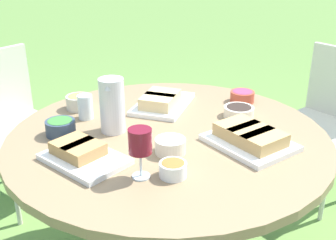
{
  "coord_description": "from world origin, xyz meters",
  "views": [
    {
      "loc": [
        1.5,
        0.24,
        1.47
      ],
      "look_at": [
        0.0,
        0.0,
        0.81
      ],
      "focal_mm": 45.0,
      "sensor_mm": 36.0,
      "label": 1
    }
  ],
  "objects": [
    {
      "name": "platter_bread_main",
      "position": [
        0.05,
        0.32,
        0.78
      ],
      "size": [
        0.39,
        0.39,
        0.07
      ],
      "color": "white",
      "rests_on": "dining_table"
    },
    {
      "name": "wine_glass",
      "position": [
        0.34,
        -0.04,
        0.87
      ],
      "size": [
        0.08,
        0.08,
        0.17
      ],
      "color": "silver",
      "rests_on": "dining_table"
    },
    {
      "name": "bowl_roasted_veg",
      "position": [
        0.32,
        0.07,
        0.78
      ],
      "size": [
        0.09,
        0.09,
        0.05
      ],
      "color": "white",
      "rests_on": "dining_table"
    },
    {
      "name": "bowl_fries",
      "position": [
        -0.2,
        -0.44,
        0.78
      ],
      "size": [
        0.11,
        0.11,
        0.06
      ],
      "color": "beige",
      "rests_on": "dining_table"
    },
    {
      "name": "bowl_salad",
      "position": [
        0.07,
        -0.42,
        0.78
      ],
      "size": [
        0.12,
        0.12,
        0.06
      ],
      "color": "#334256",
      "rests_on": "dining_table"
    },
    {
      "name": "bowl_olives",
      "position": [
        -0.22,
        0.28,
        0.77
      ],
      "size": [
        0.13,
        0.13,
        0.05
      ],
      "color": "beige",
      "rests_on": "dining_table"
    },
    {
      "name": "bowl_dip_cream",
      "position": [
        0.16,
        0.03,
        0.78
      ],
      "size": [
        0.11,
        0.11,
        0.06
      ],
      "color": "beige",
      "rests_on": "dining_table"
    },
    {
      "name": "water_pitcher",
      "position": [
        0.01,
        -0.22,
        0.86
      ],
      "size": [
        0.11,
        0.1,
        0.22
      ],
      "color": "silver",
      "rests_on": "dining_table"
    },
    {
      "name": "cup_water_near",
      "position": [
        -0.1,
        -0.38,
        0.8
      ],
      "size": [
        0.07,
        0.07,
        0.11
      ],
      "color": "silver",
      "rests_on": "dining_table"
    },
    {
      "name": "chair_far_back",
      "position": [
        -0.9,
        0.82,
        0.52
      ],
      "size": [
        0.61,
        0.61,
        0.89
      ],
      "color": "beige",
      "rests_on": "ground_plane"
    },
    {
      "name": "chair_near_left",
      "position": [
        -0.57,
        -1.02,
        0.52
      ],
      "size": [
        0.59,
        0.58,
        0.89
      ],
      "color": "beige",
      "rests_on": "ground_plane"
    },
    {
      "name": "platter_charcuterie",
      "position": [
        -0.27,
        -0.07,
        0.78
      ],
      "size": [
        0.37,
        0.27,
        0.07
      ],
      "color": "white",
      "rests_on": "dining_table"
    },
    {
      "name": "dining_table",
      "position": [
        0.0,
        0.0,
        0.65
      ],
      "size": [
        1.28,
        1.28,
        0.75
      ],
      "color": "#4C4C51",
      "rests_on": "ground_plane"
    },
    {
      "name": "bowl_dip_red",
      "position": [
        -0.41,
        0.29,
        0.78
      ],
      "size": [
        0.11,
        0.11,
        0.05
      ],
      "color": "#B74733",
      "rests_on": "dining_table"
    },
    {
      "name": "platter_sandwich_side",
      "position": [
        0.26,
        -0.27,
        0.77
      ],
      "size": [
        0.32,
        0.35,
        0.06
      ],
      "color": "white",
      "rests_on": "dining_table"
    }
  ]
}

